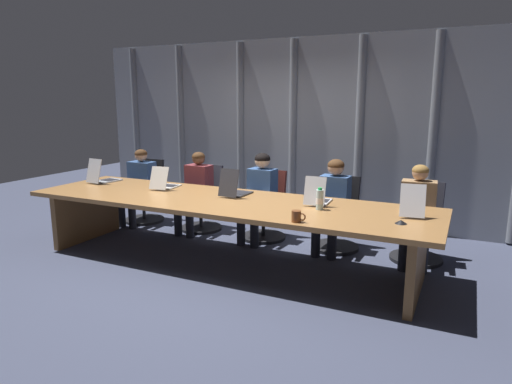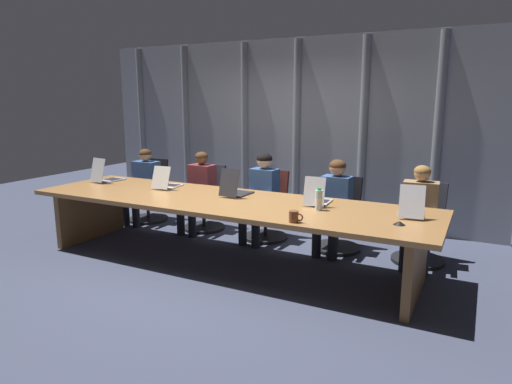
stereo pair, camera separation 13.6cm
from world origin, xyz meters
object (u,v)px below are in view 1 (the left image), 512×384
object	(u,v)px
water_bottle_primary	(320,200)
person_left_mid	(195,188)
person_right_end	(417,209)
person_left_end	(139,182)
coffee_mug_near	(297,216)
laptop_left_mid	(165,184)
office_chair_right_end	(419,231)
laptop_center	(235,190)
laptop_right_mid	(318,198)
office_chair_left_end	(146,199)
conference_mic_left_side	(401,222)
laptop_right_end	(412,208)
person_right_mid	(333,200)
office_chair_right_mid	(337,222)
laptop_left_end	(103,178)
person_center	(259,192)
office_chair_left_mid	(203,206)
office_chair_center	(265,213)

from	to	relation	value
water_bottle_primary	person_left_mid	bearing A→B (deg)	156.37
person_left_mid	person_right_end	xyz separation A→B (m)	(2.96, 0.00, 0.00)
person_left_end	coffee_mug_near	xyz separation A→B (m)	(3.08, -1.47, 0.17)
laptop_left_mid	office_chair_right_end	world-z (taller)	laptop_left_mid
laptop_center	laptop_right_mid	xyz separation A→B (m)	(1.00, 0.02, -0.00)
office_chair_left_end	office_chair_right_end	bearing A→B (deg)	87.80
person_right_end	conference_mic_left_side	xyz separation A→B (m)	(-0.03, -1.12, 0.13)
laptop_right_end	office_chair_right_end	size ratio (longest dim) A/B	0.53
person_right_end	coffee_mug_near	distance (m)	1.73
person_left_end	person_right_mid	world-z (taller)	person_right_mid
laptop_right_end	water_bottle_primary	size ratio (longest dim) A/B	2.13
office_chair_left_end	person_left_mid	size ratio (longest dim) A/B	0.83
office_chair_right_end	office_chair_right_mid	bearing A→B (deg)	-82.23
laptop_left_end	office_chair_right_end	bearing A→B (deg)	-71.56
laptop_left_mid	person_center	xyz separation A→B (m)	(0.99, 0.69, -0.14)
laptop_right_mid	person_left_end	size ratio (longest dim) A/B	0.37
laptop_center	person_left_mid	xyz separation A→B (m)	(-1.00, 0.69, -0.18)
laptop_center	person_right_end	xyz separation A→B (m)	(1.96, 0.70, -0.18)
person_right_mid	person_left_mid	bearing A→B (deg)	-88.24
office_chair_left_end	person_right_mid	distance (m)	3.03
office_chair_right_mid	person_center	world-z (taller)	person_center
person_left_mid	person_right_end	distance (m)	2.96
laptop_left_mid	laptop_right_end	xyz separation A→B (m)	(2.98, -0.02, 0.00)
laptop_left_mid	laptop_center	xyz separation A→B (m)	(1.01, -0.01, 0.01)
office_chair_right_mid	office_chair_left_mid	bearing A→B (deg)	-85.63
conference_mic_left_side	laptop_right_end	bearing A→B (deg)	84.29
laptop_left_mid	person_right_mid	xyz separation A→B (m)	(1.98, 0.69, -0.16)
office_chair_center	person_center	world-z (taller)	person_center
laptop_left_mid	laptop_right_end	distance (m)	2.98
office_chair_right_mid	water_bottle_primary	bearing A→B (deg)	9.84
laptop_right_end	office_chair_left_end	size ratio (longest dim) A/B	0.51
laptop_center	office_chair_center	bearing A→B (deg)	2.40
office_chair_left_end	person_left_end	size ratio (longest dim) A/B	0.84
office_chair_right_mid	person_left_mid	size ratio (longest dim) A/B	0.80
water_bottle_primary	coffee_mug_near	bearing A→B (deg)	-94.54
laptop_right_mid	person_center	bearing A→B (deg)	53.19
coffee_mug_near	person_left_end	bearing A→B (deg)	154.45
office_chair_right_mid	coffee_mug_near	distance (m)	1.69
conference_mic_left_side	person_right_end	bearing A→B (deg)	88.55
office_chair_right_mid	person_center	size ratio (longest dim) A/B	0.78
person_right_mid	coffee_mug_near	size ratio (longest dim) A/B	8.33
office_chair_right_end	water_bottle_primary	xyz separation A→B (m)	(-0.88, -1.08, 0.51)
office_chair_left_mid	office_chair_center	world-z (taller)	office_chair_left_mid
person_right_end	person_left_mid	bearing A→B (deg)	-93.60
laptop_left_end	office_chair_left_end	world-z (taller)	laptop_left_end
water_bottle_primary	office_chair_right_end	bearing A→B (deg)	50.99
laptop_center	water_bottle_primary	world-z (taller)	laptop_center
laptop_right_mid	person_right_mid	world-z (taller)	person_right_mid
person_right_end	office_chair_center	bearing A→B (deg)	-98.28
office_chair_left_end	conference_mic_left_side	distance (m)	4.19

